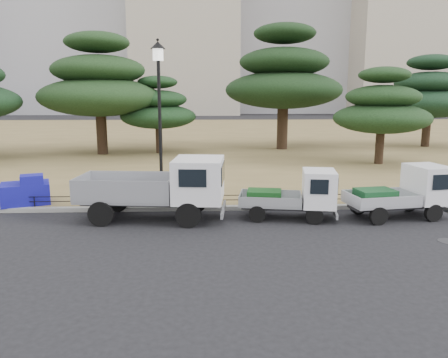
{
  "coord_description": "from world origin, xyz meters",
  "views": [
    {
      "loc": [
        -0.57,
        -13.19,
        4.26
      ],
      "look_at": [
        0.0,
        2.0,
        1.3
      ],
      "focal_mm": 35.0,
      "sensor_mm": 36.0,
      "label": 1
    }
  ],
  "objects_px": {
    "truck_kei_rear": "(405,192)",
    "tarp_pile": "(26,192)",
    "street_lamp": "(159,97)",
    "truck_large": "(161,186)",
    "truck_kei_front": "(295,195)"
  },
  "relations": [
    {
      "from": "truck_kei_rear",
      "to": "tarp_pile",
      "type": "bearing_deg",
      "value": 163.04
    },
    {
      "from": "truck_kei_rear",
      "to": "street_lamp",
      "type": "bearing_deg",
      "value": 160.87
    },
    {
      "from": "truck_kei_rear",
      "to": "tarp_pile",
      "type": "relative_size",
      "value": 1.79
    },
    {
      "from": "truck_large",
      "to": "truck_kei_front",
      "type": "xyz_separation_m",
      "value": [
        4.63,
        -0.07,
        -0.34
      ]
    },
    {
      "from": "street_lamp",
      "to": "tarp_pile",
      "type": "distance_m",
      "value": 6.29
    },
    {
      "from": "truck_large",
      "to": "tarp_pile",
      "type": "bearing_deg",
      "value": 166.33
    },
    {
      "from": "truck_kei_front",
      "to": "street_lamp",
      "type": "xyz_separation_m",
      "value": [
        -4.74,
        1.52,
        3.31
      ]
    },
    {
      "from": "truck_kei_rear",
      "to": "truck_kei_front",
      "type": "bearing_deg",
      "value": 171.03
    },
    {
      "from": "truck_large",
      "to": "truck_kei_front",
      "type": "distance_m",
      "value": 4.64
    },
    {
      "from": "tarp_pile",
      "to": "truck_kei_front",
      "type": "bearing_deg",
      "value": -10.79
    },
    {
      "from": "truck_large",
      "to": "truck_kei_front",
      "type": "bearing_deg",
      "value": 4.41
    },
    {
      "from": "truck_kei_front",
      "to": "truck_kei_rear",
      "type": "xyz_separation_m",
      "value": [
        3.85,
        0.02,
        0.05
      ]
    },
    {
      "from": "truck_large",
      "to": "tarp_pile",
      "type": "xyz_separation_m",
      "value": [
        -5.29,
        1.82,
        -0.58
      ]
    },
    {
      "from": "truck_large",
      "to": "truck_kei_front",
      "type": "height_order",
      "value": "truck_large"
    },
    {
      "from": "tarp_pile",
      "to": "truck_large",
      "type": "bearing_deg",
      "value": -18.97
    }
  ]
}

